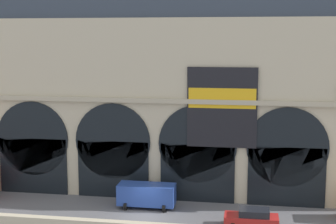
% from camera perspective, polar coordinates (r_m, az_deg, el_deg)
% --- Properties ---
extents(ground_plane, '(200.00, 200.00, 0.00)m').
position_cam_1_polar(ground_plane, '(44.16, -2.76, -11.94)').
color(ground_plane, slate).
extents(station_building, '(42.59, 4.61, 20.48)m').
position_cam_1_polar(station_building, '(48.63, -1.06, 2.03)').
color(station_building, beige).
rests_on(station_building, ground).
extents(van_center, '(5.20, 2.48, 2.20)m').
position_cam_1_polar(van_center, '(46.08, -2.46, -9.41)').
color(van_center, '#28479E').
rests_on(van_center, ground).
extents(car_mideast, '(4.40, 2.22, 1.55)m').
position_cam_1_polar(car_mideast, '(42.28, 9.58, -11.84)').
color(car_mideast, red).
rests_on(car_mideast, ground).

